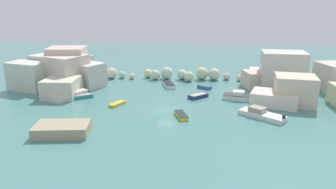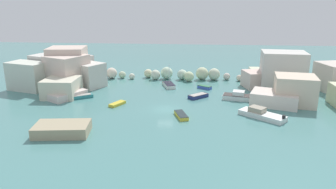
{
  "view_description": "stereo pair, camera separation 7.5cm",
  "coord_description": "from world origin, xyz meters",
  "px_view_note": "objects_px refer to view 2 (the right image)",
  "views": [
    {
      "loc": [
        4.83,
        -49.36,
        17.12
      ],
      "look_at": [
        0.0,
        5.13,
        1.0
      ],
      "focal_mm": 34.48,
      "sensor_mm": 36.0,
      "label": 1
    },
    {
      "loc": [
        4.9,
        -49.36,
        17.12
      ],
      "look_at": [
        0.0,
        5.13,
        1.0
      ],
      "focal_mm": 34.48,
      "sensor_mm": 36.0,
      "label": 2
    }
  ],
  "objects_px": {
    "stone_dock": "(62,129)",
    "moored_boat_0": "(181,115)",
    "moored_boat_6": "(198,96)",
    "moored_boat_1": "(169,85)",
    "moored_boat_2": "(242,97)",
    "moored_boat_4": "(117,104)",
    "moored_boat_5": "(81,97)",
    "channel_buoy": "(164,83)",
    "moored_boat_3": "(261,114)",
    "moored_boat_8": "(205,87)"
  },
  "relations": [
    {
      "from": "stone_dock",
      "to": "moored_boat_0",
      "type": "relative_size",
      "value": 1.78
    },
    {
      "from": "moored_boat_0",
      "to": "stone_dock",
      "type": "bearing_deg",
      "value": 98.9
    },
    {
      "from": "moored_boat_6",
      "to": "moored_boat_0",
      "type": "bearing_deg",
      "value": 33.29
    },
    {
      "from": "moored_boat_6",
      "to": "moored_boat_1",
      "type": "bearing_deg",
      "value": -92.72
    },
    {
      "from": "moored_boat_1",
      "to": "moored_boat_2",
      "type": "xyz_separation_m",
      "value": [
        13.6,
        -7.68,
        0.17
      ]
    },
    {
      "from": "moored_boat_2",
      "to": "moored_boat_4",
      "type": "distance_m",
      "value": 21.86
    },
    {
      "from": "moored_boat_2",
      "to": "moored_boat_6",
      "type": "bearing_deg",
      "value": 7.48
    },
    {
      "from": "moored_boat_2",
      "to": "moored_boat_6",
      "type": "xyz_separation_m",
      "value": [
        -7.67,
        0.64,
        -0.23
      ]
    },
    {
      "from": "moored_boat_5",
      "to": "channel_buoy",
      "type": "bearing_deg",
      "value": 6.81
    },
    {
      "from": "moored_boat_5",
      "to": "moored_boat_0",
      "type": "bearing_deg",
      "value": -57.01
    },
    {
      "from": "moored_boat_4",
      "to": "moored_boat_5",
      "type": "distance_m",
      "value": 8.06
    },
    {
      "from": "moored_boat_3",
      "to": "channel_buoy",
      "type": "bearing_deg",
      "value": -9.35
    },
    {
      "from": "channel_buoy",
      "to": "moored_boat_8",
      "type": "distance_m",
      "value": 9.03
    },
    {
      "from": "moored_boat_4",
      "to": "moored_boat_8",
      "type": "bearing_deg",
      "value": -24.31
    },
    {
      "from": "moored_boat_8",
      "to": "moored_boat_4",
      "type": "bearing_deg",
      "value": -108.97
    },
    {
      "from": "moored_boat_5",
      "to": "moored_boat_8",
      "type": "distance_m",
      "value": 23.87
    },
    {
      "from": "moored_boat_3",
      "to": "stone_dock",
      "type": "bearing_deg",
      "value": 56.71
    },
    {
      "from": "moored_boat_3",
      "to": "moored_boat_4",
      "type": "relative_size",
      "value": 2.08
    },
    {
      "from": "moored_boat_4",
      "to": "moored_boat_8",
      "type": "relative_size",
      "value": 1.14
    },
    {
      "from": "moored_boat_4",
      "to": "moored_boat_8",
      "type": "distance_m",
      "value": 19.02
    },
    {
      "from": "stone_dock",
      "to": "moored_boat_3",
      "type": "bearing_deg",
      "value": 17.79
    },
    {
      "from": "moored_boat_1",
      "to": "channel_buoy",
      "type": "bearing_deg",
      "value": -167.93
    },
    {
      "from": "stone_dock",
      "to": "moored_boat_2",
      "type": "bearing_deg",
      "value": 34.5
    },
    {
      "from": "stone_dock",
      "to": "moored_boat_6",
      "type": "relative_size",
      "value": 1.85
    },
    {
      "from": "moored_boat_0",
      "to": "moored_boat_2",
      "type": "xyz_separation_m",
      "value": [
        10.24,
        9.72,
        0.28
      ]
    },
    {
      "from": "moored_boat_5",
      "to": "moored_boat_8",
      "type": "relative_size",
      "value": 1.37
    },
    {
      "from": "moored_boat_3",
      "to": "moored_boat_4",
      "type": "xyz_separation_m",
      "value": [
        -23.13,
        3.9,
        -0.29
      ]
    },
    {
      "from": "moored_boat_0",
      "to": "moored_boat_5",
      "type": "relative_size",
      "value": 0.99
    },
    {
      "from": "stone_dock",
      "to": "moored_boat_8",
      "type": "distance_m",
      "value": 31.14
    },
    {
      "from": "channel_buoy",
      "to": "moored_boat_3",
      "type": "relative_size",
      "value": 0.09
    },
    {
      "from": "moored_boat_3",
      "to": "moored_boat_1",
      "type": "bearing_deg",
      "value": -7.95
    },
    {
      "from": "moored_boat_3",
      "to": "moored_boat_6",
      "type": "relative_size",
      "value": 1.82
    },
    {
      "from": "moored_boat_0",
      "to": "moored_boat_1",
      "type": "bearing_deg",
      "value": -7.34
    },
    {
      "from": "moored_boat_1",
      "to": "moored_boat_4",
      "type": "xyz_separation_m",
      "value": [
        -7.7,
        -12.57,
        -0.17
      ]
    },
    {
      "from": "moored_boat_2",
      "to": "moored_boat_5",
      "type": "xyz_separation_m",
      "value": [
        -28.68,
        -1.64,
        -0.25
      ]
    },
    {
      "from": "channel_buoy",
      "to": "moored_boat_0",
      "type": "distance_m",
      "value": 20.24
    },
    {
      "from": "stone_dock",
      "to": "moored_boat_2",
      "type": "height_order",
      "value": "moored_boat_2"
    },
    {
      "from": "moored_boat_1",
      "to": "moored_boat_5",
      "type": "xyz_separation_m",
      "value": [
        -15.08,
        -9.32,
        -0.07
      ]
    },
    {
      "from": "moored_boat_0",
      "to": "moored_boat_3",
      "type": "bearing_deg",
      "value": -103.85
    },
    {
      "from": "moored_boat_1",
      "to": "moored_boat_8",
      "type": "height_order",
      "value": "moored_boat_1"
    },
    {
      "from": "moored_boat_2",
      "to": "moored_boat_4",
      "type": "xyz_separation_m",
      "value": [
        -21.3,
        -4.89,
        -0.35
      ]
    },
    {
      "from": "moored_boat_1",
      "to": "moored_boat_2",
      "type": "height_order",
      "value": "moored_boat_1"
    },
    {
      "from": "moored_boat_1",
      "to": "moored_boat_2",
      "type": "relative_size",
      "value": 0.65
    },
    {
      "from": "stone_dock",
      "to": "moored_boat_6",
      "type": "distance_m",
      "value": 25.56
    },
    {
      "from": "moored_boat_2",
      "to": "moored_boat_3",
      "type": "xyz_separation_m",
      "value": [
        1.83,
        -8.79,
        -0.06
      ]
    },
    {
      "from": "moored_boat_6",
      "to": "moored_boat_2",
      "type": "bearing_deg",
      "value": 132.49
    },
    {
      "from": "moored_boat_5",
      "to": "moored_boat_6",
      "type": "bearing_deg",
      "value": -27.17
    },
    {
      "from": "stone_dock",
      "to": "moored_boat_2",
      "type": "distance_m",
      "value": 31.05
    },
    {
      "from": "moored_boat_6",
      "to": "stone_dock",
      "type": "bearing_deg",
      "value": 2.71
    },
    {
      "from": "moored_boat_6",
      "to": "moored_boat_5",
      "type": "bearing_deg",
      "value": -36.59
    }
  ]
}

